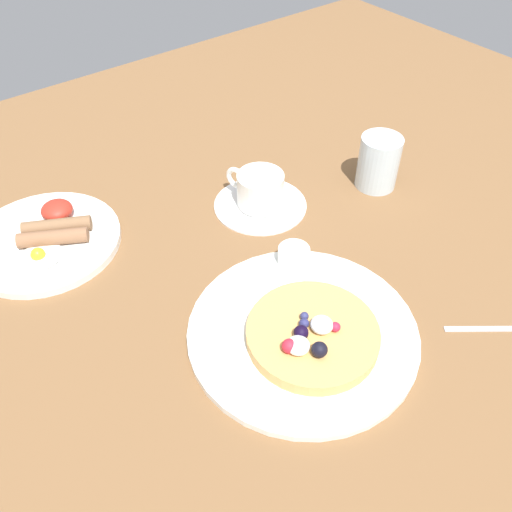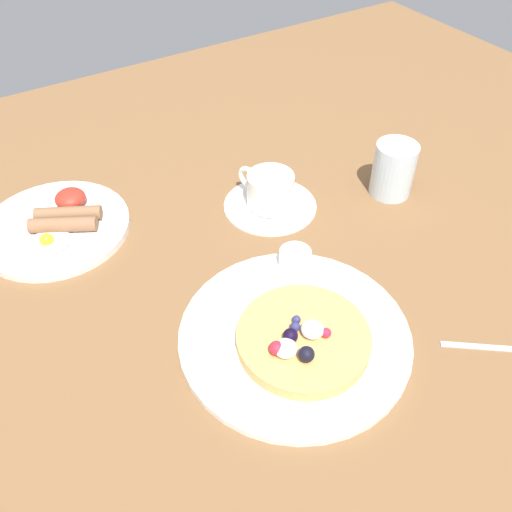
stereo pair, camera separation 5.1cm
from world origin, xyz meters
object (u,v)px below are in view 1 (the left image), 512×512
(syrup_ramekin, at_px, (294,256))
(breakfast_plate, at_px, (44,241))
(water_glass, at_px, (378,162))
(coffee_cup, at_px, (260,188))
(pancake_plate, at_px, (303,332))
(coffee_saucer, at_px, (260,204))

(syrup_ramekin, bearing_deg, breakfast_plate, 134.57)
(water_glass, bearing_deg, breakfast_plate, 158.47)
(coffee_cup, relative_size, water_glass, 1.14)
(pancake_plate, xyz_separation_m, water_glass, (0.30, 0.16, 0.04))
(syrup_ramekin, bearing_deg, water_glass, 15.68)
(coffee_saucer, bearing_deg, water_glass, -21.01)
(pancake_plate, xyz_separation_m, breakfast_plate, (-0.19, 0.36, 0.00))
(coffee_cup, xyz_separation_m, water_glass, (0.19, -0.07, 0.01))
(coffee_saucer, relative_size, coffee_cup, 1.47)
(breakfast_plate, relative_size, coffee_cup, 2.21)
(pancake_plate, bearing_deg, syrup_ramekin, 55.10)
(coffee_saucer, bearing_deg, breakfast_plate, 158.15)
(pancake_plate, distance_m, breakfast_plate, 0.41)
(breakfast_plate, height_order, water_glass, water_glass)
(pancake_plate, distance_m, water_glass, 0.35)
(pancake_plate, relative_size, water_glass, 3.26)
(syrup_ramekin, xyz_separation_m, breakfast_plate, (-0.26, 0.26, -0.02))
(pancake_plate, height_order, syrup_ramekin, syrup_ramekin)
(pancake_plate, relative_size, coffee_saucer, 1.95)
(pancake_plate, bearing_deg, coffee_cup, 63.69)
(water_glass, bearing_deg, pancake_plate, -151.69)
(coffee_saucer, bearing_deg, syrup_ramekin, -109.79)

